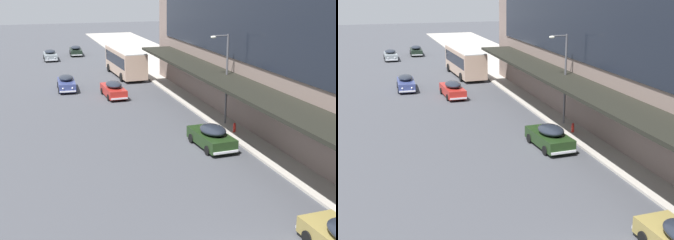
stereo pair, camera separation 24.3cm
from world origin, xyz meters
TOP-DOWN VIEW (x-y plane):
  - transit_bus_kerbside_front at (4.00, 40.93)m, footprint 3.12×10.11m
  - sedan_lead_mid at (-3.77, 56.07)m, footprint 1.92×5.02m
  - sedan_second_mid at (0.32, 59.62)m, footprint 2.02×4.91m
  - sedan_second_near at (0.52, 30.70)m, footprint 1.96×5.00m
  - sedan_oncoming_rear at (4.02, 14.21)m, footprint 2.16×4.56m
  - sedan_trailing_near at (-3.57, 35.16)m, footprint 1.97×4.77m
  - street_lamp at (6.91, 18.75)m, footprint 1.50×0.28m
  - fire_hydrant at (6.79, 16.44)m, footprint 0.20×0.40m

SIDE VIEW (x-z plane):
  - fire_hydrant at x=6.79m, z-range 0.14..0.84m
  - sedan_lead_mid at x=-3.77m, z-range 0.00..1.50m
  - sedan_second_mid at x=0.32m, z-range -0.01..1.52m
  - sedan_trailing_near at x=-3.57m, z-range -0.01..1.57m
  - sedan_second_near at x=0.52m, z-range -0.01..1.59m
  - sedan_oncoming_rear at x=4.02m, z-range -0.02..1.60m
  - transit_bus_kerbside_front at x=4.00m, z-range 0.24..3.53m
  - street_lamp at x=6.91m, z-range 0.72..7.67m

